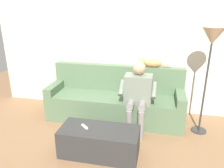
% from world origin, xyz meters
% --- Properties ---
extents(ground_plane, '(8.00, 8.00, 0.00)m').
position_xyz_m(ground_plane, '(0.00, 0.60, 0.00)').
color(ground_plane, '#846042').
extents(back_wall, '(4.91, 0.06, 2.56)m').
position_xyz_m(back_wall, '(0.00, -0.61, 1.28)').
color(back_wall, beige).
rests_on(back_wall, ground).
extents(couch, '(2.37, 0.70, 0.93)m').
position_xyz_m(couch, '(0.00, -0.12, 0.32)').
color(couch, '#516B4C').
rests_on(couch, ground).
extents(coffee_table, '(1.06, 0.47, 0.39)m').
position_xyz_m(coffee_table, '(0.00, 0.96, 0.19)').
color(coffee_table, '#2D2D2D').
rests_on(coffee_table, ground).
extents(person_solo_seated, '(0.58, 0.52, 1.14)m').
position_xyz_m(person_solo_seated, '(-0.43, 0.19, 0.66)').
color(person_solo_seated, slate).
rests_on(person_solo_seated, ground).
extents(cat_on_backrest, '(0.54, 0.13, 0.15)m').
position_xyz_m(cat_on_backrest, '(-0.58, -0.35, 1.01)').
color(cat_on_backrest, '#B7844C').
rests_on(cat_on_backrest, couch).
extents(remote_white, '(0.12, 0.11, 0.02)m').
position_xyz_m(remote_white, '(0.21, 0.95, 0.40)').
color(remote_white, white).
rests_on(remote_white, coffee_table).
extents(floor_lamp, '(0.32, 0.32, 1.66)m').
position_xyz_m(floor_lamp, '(-1.44, 0.04, 1.44)').
color(floor_lamp, '#2D2D2D').
rests_on(floor_lamp, ground).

